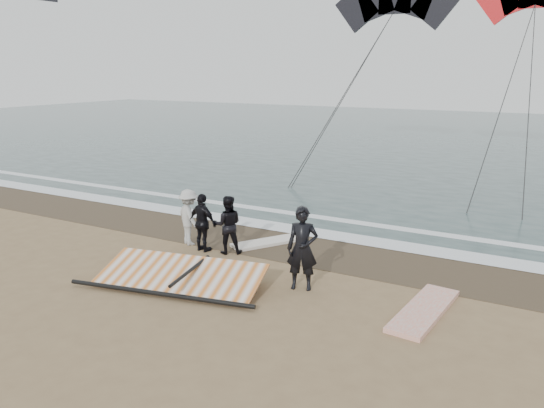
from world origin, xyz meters
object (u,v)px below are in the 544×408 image
at_px(board_cream, 269,242).
at_px(sail_rig, 182,276).
at_px(man_main, 302,248).
at_px(board_white, 424,310).

xyz_separation_m(board_cream, sail_rig, (-0.37, -3.62, 0.15)).
relative_size(board_cream, sail_rig, 0.51).
relative_size(man_main, board_cream, 0.87).
height_order(board_white, sail_rig, sail_rig).
height_order(board_white, board_cream, board_white).
bearing_deg(board_white, sail_rig, -162.00).
bearing_deg(sail_rig, board_cream, 84.19).
xyz_separation_m(board_white, board_cream, (-5.08, 2.41, -0.01)).
relative_size(board_white, board_cream, 1.16).
bearing_deg(sail_rig, man_main, 22.98).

